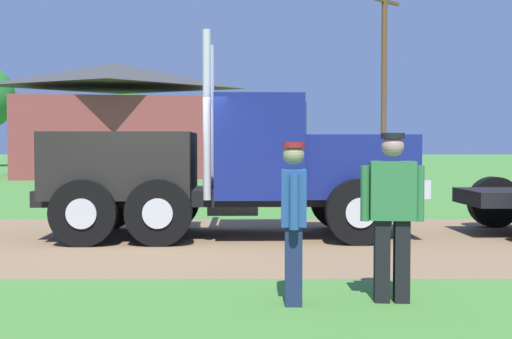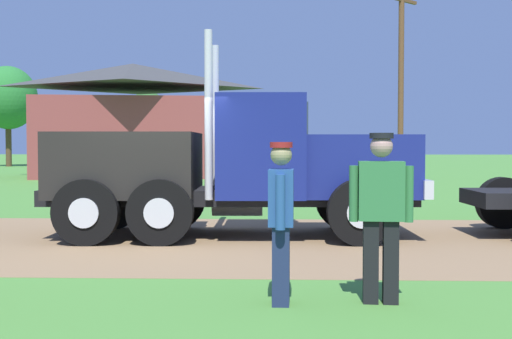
{
  "view_description": "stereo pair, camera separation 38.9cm",
  "coord_description": "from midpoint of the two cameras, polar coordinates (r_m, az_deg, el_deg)",
  "views": [
    {
      "loc": [
        1.74,
        -11.49,
        1.7
      ],
      "look_at": [
        1.68,
        0.55,
        1.24
      ],
      "focal_mm": 45.98,
      "sensor_mm": 36.0,
      "label": 1
    },
    {
      "loc": [
        2.13,
        -11.48,
        1.7
      ],
      "look_at": [
        1.68,
        0.55,
        1.24
      ],
      "focal_mm": 45.98,
      "sensor_mm": 36.0,
      "label": 2
    }
  ],
  "objects": [
    {
      "name": "visitor_standing_near",
      "position": [
        6.97,
        1.95,
        -4.1
      ],
      "size": [
        0.27,
        0.6,
        1.73
      ],
      "color": "#264C8C",
      "rests_on": "ground_plane"
    },
    {
      "name": "truck_foreground_white",
      "position": [
        12.09,
        -3.07,
        0.12
      ],
      "size": [
        6.91,
        2.72,
        3.65
      ],
      "color": "black",
      "rests_on": "ground_plane"
    },
    {
      "name": "utility_pole_near",
      "position": [
        31.21,
        10.99,
        7.72
      ],
      "size": [
        1.68,
        1.63,
        8.94
      ],
      "color": "brown",
      "rests_on": "ground_plane"
    },
    {
      "name": "tree_mid",
      "position": [
        53.93,
        -11.07,
        4.77
      ],
      "size": [
        3.3,
        3.3,
        6.01
      ],
      "color": "#513823",
      "rests_on": "ground_plane"
    },
    {
      "name": "dirt_track",
      "position": [
        11.77,
        -9.24,
        -6.12
      ],
      "size": [
        120.0,
        6.61,
        0.01
      ],
      "primitive_type": "cube",
      "color": "#8F6F4C",
      "rests_on": "ground_plane"
    },
    {
      "name": "visitor_walking_mid",
      "position": [
        7.16,
        10.51,
        -3.34
      ],
      "size": [
        0.68,
        0.29,
        1.82
      ],
      "color": "#33723F",
      "rests_on": "ground_plane"
    },
    {
      "name": "ground_plane",
      "position": [
        11.77,
        -9.24,
        -6.14
      ],
      "size": [
        200.0,
        200.0,
        0.0
      ],
      "primitive_type": "plane",
      "color": "#4B8836"
    },
    {
      "name": "shed_building",
      "position": [
        35.35,
        -12.2,
        4.06
      ],
      "size": [
        10.73,
        7.98,
        5.97
      ],
      "color": "brown",
      "rests_on": "ground_plane"
    }
  ]
}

